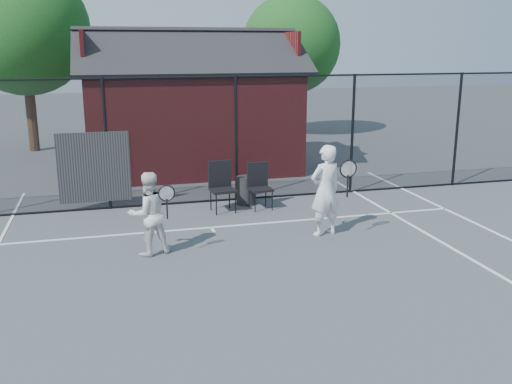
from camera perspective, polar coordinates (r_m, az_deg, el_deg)
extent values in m
plane|color=#4F565A|center=(9.14, -0.99, -9.21)|extent=(80.00, 80.00, 0.00)
cube|color=white|center=(11.89, -4.48, -3.55)|extent=(11.00, 0.06, 0.01)
cube|color=white|center=(11.75, -4.35, -3.77)|extent=(0.06, 0.30, 0.01)
cylinder|color=black|center=(13.31, -14.73, 4.59)|extent=(0.07, 0.07, 3.00)
cylinder|color=black|center=(13.64, -2.00, 5.28)|extent=(0.07, 0.07, 3.00)
cylinder|color=black|center=(14.60, 9.61, 5.69)|extent=(0.07, 0.07, 3.00)
cylinder|color=black|center=(16.07, 19.46, 5.86)|extent=(0.07, 0.07, 3.00)
cylinder|color=black|center=(13.30, -6.34, 11.34)|extent=(22.00, 0.04, 0.04)
cylinder|color=black|center=(13.77, -6.01, -0.96)|extent=(22.00, 0.04, 0.04)
cube|color=black|center=(13.46, -6.17, 5.08)|extent=(22.00, 3.00, 0.01)
cube|color=black|center=(13.38, -15.88, 2.38)|extent=(1.60, 0.04, 1.60)
cube|color=maroon|center=(17.45, -6.59, 7.20)|extent=(6.00, 4.00, 3.00)
cube|color=black|center=(16.33, -6.26, 13.87)|extent=(6.50, 2.36, 1.32)
cube|color=black|center=(18.30, -7.25, 13.89)|extent=(6.50, 2.36, 1.32)
cube|color=maroon|center=(17.14, -16.86, 13.38)|extent=(0.10, 2.80, 1.06)
cube|color=maroon|center=(17.98, 2.84, 13.98)|extent=(0.10, 2.80, 1.06)
cylinder|color=#372116|center=(21.91, -21.52, 7.13)|extent=(0.36, 0.36, 2.52)
sphere|color=#134416|center=(21.78, -22.25, 14.80)|extent=(4.48, 4.48, 4.48)
cylinder|color=#372116|center=(23.98, 3.46, 8.29)|extent=(0.36, 0.36, 2.23)
sphere|color=#134416|center=(23.84, 3.56, 14.53)|extent=(3.97, 3.97, 3.97)
imported|color=white|center=(11.25, 6.95, 0.14)|extent=(0.75, 0.58, 1.82)
torus|color=black|center=(10.93, 9.21, 2.31)|extent=(0.36, 0.03, 0.36)
cylinder|color=black|center=(11.01, 9.14, 0.59)|extent=(0.03, 0.03, 0.44)
imported|color=white|center=(10.34, -10.71, -2.15)|extent=(0.87, 0.76, 1.52)
torus|color=black|center=(9.96, -8.95, -0.11)|extent=(0.30, 0.02, 0.30)
cylinder|color=black|center=(10.04, -8.88, -1.68)|extent=(0.03, 0.03, 0.36)
cube|color=black|center=(12.86, -3.34, 0.42)|extent=(0.59, 0.61, 1.12)
cube|color=black|center=(13.07, 0.46, 0.50)|extent=(0.54, 0.56, 1.04)
cylinder|color=#262626|center=(13.53, -1.00, 0.17)|extent=(0.54, 0.54, 0.67)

